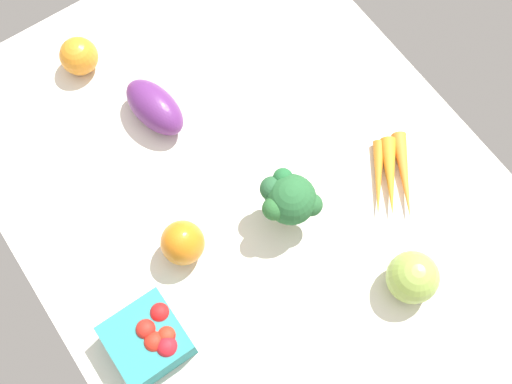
{
  "coord_description": "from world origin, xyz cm",
  "views": [
    {
      "loc": [
        -31.34,
        21.81,
        101.55
      ],
      "look_at": [
        0.0,
        0.0,
        4.0
      ],
      "focal_mm": 44.69,
      "sensor_mm": 36.0,
      "label": 1
    }
  ],
  "objects_px": {
    "carrot_bunch": "(393,177)",
    "berry_basket": "(150,339)",
    "bell_pepper_orange": "(183,243)",
    "broccoli_head": "(289,199)",
    "heirloom_tomato_orange": "(79,56)",
    "eggplant": "(155,107)",
    "heirloom_tomato_green": "(413,277)"
  },
  "relations": [
    {
      "from": "eggplant",
      "to": "broccoli_head",
      "type": "relative_size",
      "value": 1.13
    },
    {
      "from": "broccoli_head",
      "to": "berry_basket",
      "type": "height_order",
      "value": "broccoli_head"
    },
    {
      "from": "berry_basket",
      "to": "heirloom_tomato_green",
      "type": "bearing_deg",
      "value": -111.73
    },
    {
      "from": "heirloom_tomato_orange",
      "to": "berry_basket",
      "type": "height_order",
      "value": "berry_basket"
    },
    {
      "from": "carrot_bunch",
      "to": "eggplant",
      "type": "bearing_deg",
      "value": 38.56
    },
    {
      "from": "bell_pepper_orange",
      "to": "broccoli_head",
      "type": "xyz_separation_m",
      "value": [
        -0.04,
        -0.17,
        0.03
      ]
    },
    {
      "from": "heirloom_tomato_orange",
      "to": "carrot_bunch",
      "type": "relative_size",
      "value": 0.45
    },
    {
      "from": "heirloom_tomato_orange",
      "to": "carrot_bunch",
      "type": "distance_m",
      "value": 0.59
    },
    {
      "from": "heirloom_tomato_orange",
      "to": "bell_pepper_orange",
      "type": "xyz_separation_m",
      "value": [
        -0.4,
        0.03,
        0.01
      ]
    },
    {
      "from": "carrot_bunch",
      "to": "berry_basket",
      "type": "bearing_deg",
      "value": 90.19
    },
    {
      "from": "bell_pepper_orange",
      "to": "eggplant",
      "type": "xyz_separation_m",
      "value": [
        0.23,
        -0.09,
        -0.01
      ]
    },
    {
      "from": "heirloom_tomato_orange",
      "to": "eggplant",
      "type": "xyz_separation_m",
      "value": [
        -0.16,
        -0.06,
        0.0
      ]
    },
    {
      "from": "eggplant",
      "to": "heirloom_tomato_green",
      "type": "xyz_separation_m",
      "value": [
        -0.48,
        -0.17,
        0.01
      ]
    },
    {
      "from": "bell_pepper_orange",
      "to": "eggplant",
      "type": "relative_size",
      "value": 0.65
    },
    {
      "from": "eggplant",
      "to": "carrot_bunch",
      "type": "distance_m",
      "value": 0.42
    },
    {
      "from": "heirloom_tomato_orange",
      "to": "eggplant",
      "type": "relative_size",
      "value": 0.53
    },
    {
      "from": "broccoli_head",
      "to": "heirloom_tomato_green",
      "type": "distance_m",
      "value": 0.22
    },
    {
      "from": "berry_basket",
      "to": "carrot_bunch",
      "type": "distance_m",
      "value": 0.47
    },
    {
      "from": "berry_basket",
      "to": "heirloom_tomato_green",
      "type": "height_order",
      "value": "heirloom_tomato_green"
    },
    {
      "from": "eggplant",
      "to": "broccoli_head",
      "type": "bearing_deg",
      "value": -173.08
    },
    {
      "from": "heirloom_tomato_green",
      "to": "broccoli_head",
      "type": "bearing_deg",
      "value": 23.42
    },
    {
      "from": "heirloom_tomato_green",
      "to": "carrot_bunch",
      "type": "bearing_deg",
      "value": -31.54
    },
    {
      "from": "eggplant",
      "to": "heirloom_tomato_green",
      "type": "relative_size",
      "value": 1.56
    },
    {
      "from": "bell_pepper_orange",
      "to": "carrot_bunch",
      "type": "distance_m",
      "value": 0.37
    },
    {
      "from": "heirloom_tomato_orange",
      "to": "bell_pepper_orange",
      "type": "distance_m",
      "value": 0.4
    },
    {
      "from": "carrot_bunch",
      "to": "broccoli_head",
      "type": "bearing_deg",
      "value": 74.49
    },
    {
      "from": "eggplant",
      "to": "broccoli_head",
      "type": "height_order",
      "value": "broccoli_head"
    },
    {
      "from": "eggplant",
      "to": "berry_basket",
      "type": "height_order",
      "value": "berry_basket"
    },
    {
      "from": "bell_pepper_orange",
      "to": "berry_basket",
      "type": "relative_size",
      "value": 0.77
    },
    {
      "from": "heirloom_tomato_orange",
      "to": "broccoli_head",
      "type": "relative_size",
      "value": 0.6
    },
    {
      "from": "carrot_bunch",
      "to": "bell_pepper_orange",
      "type": "bearing_deg",
      "value": 75.0
    },
    {
      "from": "eggplant",
      "to": "berry_basket",
      "type": "relative_size",
      "value": 1.18
    }
  ]
}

